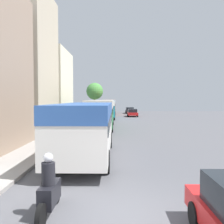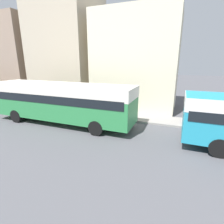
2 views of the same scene
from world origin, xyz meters
The scene contains 12 objects.
ground_plane centered at (0.00, 0.00, 0.00)m, with size 120.00×120.00×0.00m, color #515156.
building_far_terrace centered at (-9.45, 16.21, 6.37)m, with size 6.51×6.98×12.74m.
building_end_row centered at (-8.88, 24.57, 4.57)m, with size 5.37×7.87×9.14m.
bus_lead centered at (-1.82, 6.86, 1.91)m, with size 2.66×9.08×2.92m.
bus_following centered at (-1.80, 20.64, 1.99)m, with size 2.63×11.30×3.05m.
bus_third_in_line centered at (-1.65, 33.89, 1.89)m, with size 2.64×9.34×2.90m.
bus_rear centered at (-1.58, 46.01, 1.97)m, with size 2.54×9.24×3.04m.
motorcycle_behind_lead centered at (-2.02, 0.15, 0.68)m, with size 0.38×2.24×1.73m.
car_crossing centered at (2.92, 49.44, 0.73)m, with size 1.91×4.56×1.37m.
car_far_curb centered at (2.83, 39.10, 0.73)m, with size 1.86×4.09×1.39m.
pedestrian_near_curb centered at (-4.65, 21.47, 0.98)m, with size 0.35×0.35×1.63m.
street_tree centered at (-5.21, 52.59, 5.04)m, with size 3.96×3.96×6.89m.
Camera 1 is at (-0.24, -6.41, 3.14)m, focal length 40.00 mm.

